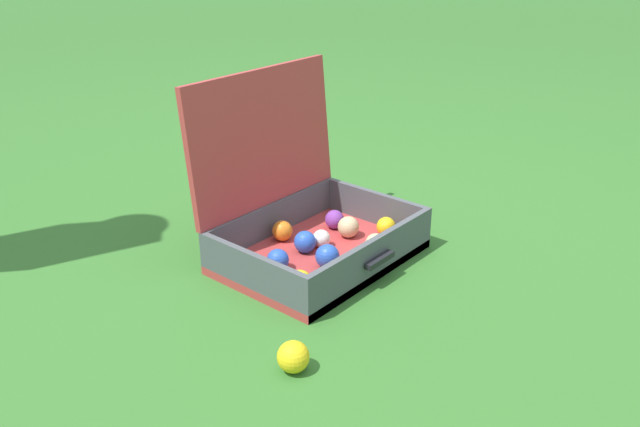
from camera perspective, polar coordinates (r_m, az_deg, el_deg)
The scene contains 3 objects.
ground_plane at distance 1.87m, azimuth 0.72°, elevation -5.00°, with size 16.00×16.00×0.00m, color #336B28.
open_suitcase at distance 1.92m, azimuth -1.23°, elevation -0.44°, with size 0.55×0.46×0.52m.
stray_ball_on_grass at distance 1.49m, azimuth -2.28°, elevation -12.02°, with size 0.07×0.07×0.07m, color yellow.
Camera 1 is at (-1.26, -1.04, 0.91)m, focal length 37.81 mm.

